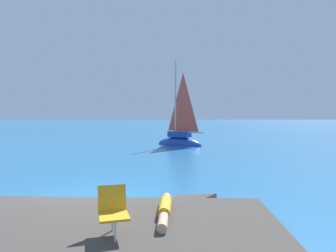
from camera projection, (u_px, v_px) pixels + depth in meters
The scene contains 7 objects.
ground_plane at pixel (92, 201), 8.82m from camera, with size 160.00×160.00×0.00m, color #236093.
shore_ledge at pixel (93, 240), 5.49m from camera, with size 6.97×3.55×0.57m, color #423D38.
boulder_seaward at pixel (93, 217), 7.51m from camera, with size 0.92×0.74×0.51m, color #433F3B.
boulder_inland at pixel (188, 214), 7.72m from camera, with size 1.48×1.18×0.81m, color #3E3532.
sailboat_near at pixel (180, 140), 23.03m from camera, with size 3.87×3.07×7.15m.
person_sunbather at pixel (165, 209), 6.03m from camera, with size 0.28×1.76×0.25m.
beach_chair at pixel (113, 208), 5.06m from camera, with size 0.63×0.70×0.80m.
Camera 1 is at (2.26, -8.69, 2.66)m, focal length 32.03 mm.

